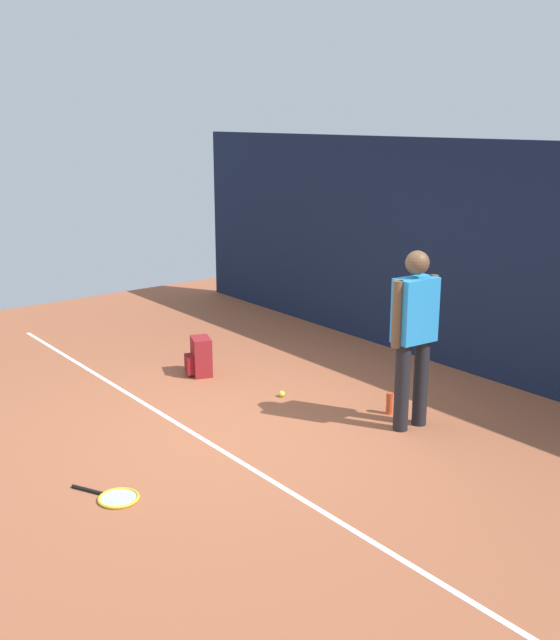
# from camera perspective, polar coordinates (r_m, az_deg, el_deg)

# --- Properties ---
(ground_plane) EXTENTS (12.00, 12.00, 0.00)m
(ground_plane) POSITION_cam_1_polar(r_m,az_deg,el_deg) (7.21, -2.53, -8.21)
(ground_plane) COLOR #9E5638
(back_fence) EXTENTS (10.00, 0.10, 2.63)m
(back_fence) POSITION_cam_1_polar(r_m,az_deg,el_deg) (8.84, 13.44, 4.69)
(back_fence) COLOR #141E38
(back_fence) RESTS_ON ground
(court_line) EXTENTS (9.00, 0.05, 0.00)m
(court_line) POSITION_cam_1_polar(r_m,az_deg,el_deg) (6.97, -5.66, -9.09)
(court_line) COLOR white
(court_line) RESTS_ON ground
(tennis_player) EXTENTS (0.25, 0.53, 1.70)m
(tennis_player) POSITION_cam_1_polar(r_m,az_deg,el_deg) (7.02, 10.13, -0.70)
(tennis_player) COLOR black
(tennis_player) RESTS_ON ground
(tennis_racket) EXTENTS (0.63, 0.44, 0.03)m
(tennis_racket) POSITION_cam_1_polar(r_m,az_deg,el_deg) (6.11, -12.36, -12.99)
(tennis_racket) COLOR black
(tennis_racket) RESTS_ON ground
(backpack) EXTENTS (0.35, 0.36, 0.44)m
(backpack) POSITION_cam_1_polar(r_m,az_deg,el_deg) (8.62, -6.09, -2.83)
(backpack) COLOR maroon
(backpack) RESTS_ON ground
(tennis_ball_near_player) EXTENTS (0.07, 0.07, 0.07)m
(tennis_ball_near_player) POSITION_cam_1_polar(r_m,az_deg,el_deg) (7.96, 0.13, -5.62)
(tennis_ball_near_player) COLOR #CCE033
(tennis_ball_near_player) RESTS_ON ground
(water_bottle) EXTENTS (0.07, 0.07, 0.22)m
(water_bottle) POSITION_cam_1_polar(r_m,az_deg,el_deg) (7.58, 8.30, -6.28)
(water_bottle) COLOR #D84C26
(water_bottle) RESTS_ON ground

